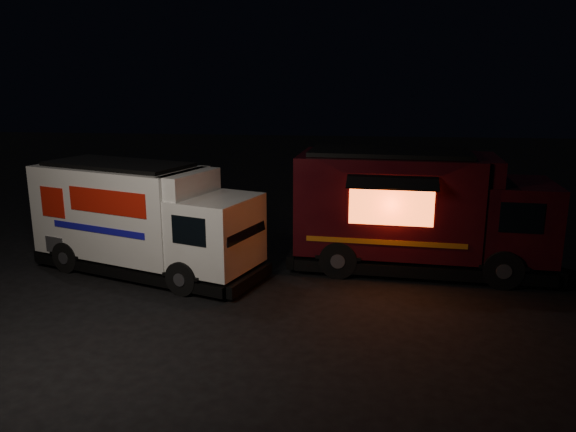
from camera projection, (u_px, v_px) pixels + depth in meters
The scene contains 3 objects.
ground at pixel (199, 301), 13.46m from camera, with size 80.00×80.00×0.00m, color black.
white_truck at pixel (147, 219), 15.20m from camera, with size 6.60×2.25×2.99m, color silver, non-canonical shape.
red_truck at pixel (422, 211), 15.40m from camera, with size 7.14×2.63×3.32m, color #380A0D, non-canonical shape.
Camera 1 is at (3.57, -12.24, 5.22)m, focal length 35.00 mm.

